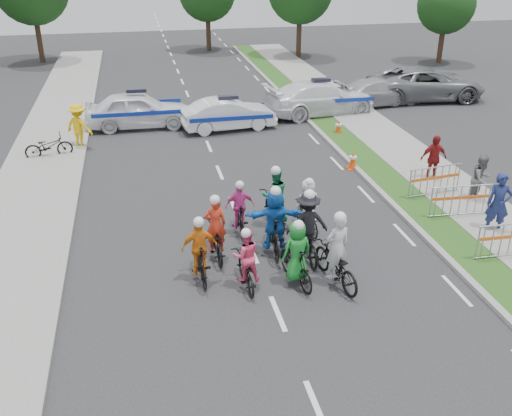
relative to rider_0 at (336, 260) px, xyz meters
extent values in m
plane|color=#28282B|center=(-1.73, -0.98, -0.67)|extent=(90.00, 90.00, 0.00)
cube|color=gray|center=(3.37, 4.02, -0.61)|extent=(0.20, 60.00, 0.12)
cube|color=#1D4817|center=(4.07, 4.02, -0.62)|extent=(1.20, 60.00, 0.11)
cube|color=gray|center=(5.87, 4.02, -0.61)|extent=(2.40, 60.00, 0.13)
cube|color=gray|center=(-8.23, 4.02, -0.61)|extent=(3.00, 60.00, 0.13)
imported|color=black|center=(0.00, 0.01, -0.15)|extent=(1.10, 2.11, 1.06)
imported|color=silver|center=(0.00, -0.04, 0.39)|extent=(0.71, 0.54, 1.76)
sphere|color=white|center=(0.00, -0.09, 1.22)|extent=(0.30, 0.30, 0.30)
imported|color=black|center=(-0.97, 0.21, -0.15)|extent=(0.83, 1.80, 1.05)
imported|color=#198E2D|center=(-0.97, 0.16, 0.29)|extent=(0.85, 0.64, 1.57)
sphere|color=white|center=(-0.97, 0.11, 1.02)|extent=(0.27, 0.27, 0.27)
imported|color=black|center=(-2.23, 0.37, -0.25)|extent=(0.62, 1.65, 0.86)
imported|color=#F64472|center=(-2.23, 0.32, 0.22)|extent=(0.71, 0.56, 1.43)
sphere|color=white|center=(-2.23, 0.27, 0.87)|extent=(0.25, 0.25, 0.25)
imported|color=black|center=(-3.30, 0.90, -0.15)|extent=(0.56, 1.75, 1.04)
imported|color=orange|center=(-3.30, 0.85, 0.29)|extent=(0.93, 0.42, 1.56)
sphere|color=white|center=(-3.30, 0.80, 1.02)|extent=(0.27, 0.27, 0.27)
imported|color=black|center=(-0.33, 1.44, -0.15)|extent=(0.75, 2.03, 1.06)
imported|color=black|center=(-0.33, 1.39, 0.38)|extent=(1.15, 0.68, 1.76)
sphere|color=white|center=(-0.33, 1.34, 1.22)|extent=(0.30, 0.30, 0.30)
imported|color=black|center=(-1.13, 1.89, -0.09)|extent=(0.77, 1.98, 1.16)
imported|color=blue|center=(-1.13, 1.84, 0.38)|extent=(1.66, 0.70, 1.74)
sphere|color=white|center=(-1.13, 1.79, 1.20)|extent=(0.30, 0.30, 0.30)
imported|color=black|center=(-2.75, 1.99, -0.19)|extent=(0.67, 1.85, 0.97)
imported|color=red|center=(-2.75, 1.94, 0.31)|extent=(0.59, 0.40, 1.61)
sphere|color=white|center=(-2.75, 1.89, 1.07)|extent=(0.28, 0.28, 0.28)
imported|color=black|center=(0.09, 2.83, -0.17)|extent=(0.63, 1.72, 1.01)
imported|color=white|center=(0.09, 2.78, 0.26)|extent=(0.78, 0.55, 1.52)
sphere|color=white|center=(0.09, 2.73, 0.96)|extent=(0.26, 0.26, 0.26)
imported|color=black|center=(-0.74, 3.46, -0.17)|extent=(0.77, 1.96, 1.01)
imported|color=#188956|center=(-0.74, 3.41, 0.35)|extent=(0.85, 0.68, 1.69)
sphere|color=white|center=(-0.74, 3.36, 1.15)|extent=(0.29, 0.29, 0.29)
imported|color=black|center=(-1.86, 3.19, -0.19)|extent=(0.48, 1.63, 0.98)
imported|color=#E63FA6|center=(-1.86, 3.14, 0.24)|extent=(0.86, 0.37, 1.46)
sphere|color=white|center=(-1.86, 3.09, 0.91)|extent=(0.25, 0.25, 0.25)
imported|color=white|center=(-4.51, 14.36, 0.14)|extent=(4.81, 2.02, 1.62)
imported|color=white|center=(-0.52, 13.19, 0.03)|extent=(4.38, 1.93, 1.40)
imported|color=white|center=(4.29, 14.66, 0.13)|extent=(5.86, 3.12, 1.62)
imported|color=#A8A8AC|center=(7.84, 15.71, 0.00)|extent=(4.85, 2.58, 1.34)
imported|color=slate|center=(10.68, 16.15, 0.18)|extent=(6.38, 3.40, 1.71)
imported|color=navy|center=(5.54, 1.64, 0.26)|extent=(0.80, 0.68, 1.87)
imported|color=slate|center=(6.25, 3.66, 0.15)|extent=(0.97, 0.87, 1.65)
imported|color=maroon|center=(5.61, 5.68, 0.18)|extent=(1.01, 0.43, 1.71)
imported|color=yellow|center=(-6.95, 11.99, 0.25)|extent=(1.38, 1.24, 1.85)
cube|color=#F24C0C|center=(3.27, 7.38, -0.66)|extent=(0.40, 0.40, 0.03)
cone|color=#F24C0C|center=(3.27, 7.38, -0.32)|extent=(0.36, 0.36, 0.70)
cylinder|color=silver|center=(3.27, 7.38, -0.22)|extent=(0.29, 0.29, 0.08)
cube|color=#F24C0C|center=(4.11, 11.38, -0.66)|extent=(0.40, 0.40, 0.03)
cone|color=#F24C0C|center=(4.11, 11.38, -0.32)|extent=(0.36, 0.36, 0.70)
cylinder|color=silver|center=(4.11, 11.38, -0.22)|extent=(0.29, 0.29, 0.08)
imported|color=black|center=(-8.10, 11.00, -0.20)|extent=(1.90, 0.94, 0.96)
cylinder|color=#382619|center=(7.27, 29.02, 0.95)|extent=(0.36, 0.36, 3.25)
cylinder|color=#382619|center=(16.27, 25.02, 0.70)|extent=(0.36, 0.36, 2.75)
sphere|color=#153E13|center=(16.27, 25.02, 3.18)|extent=(3.85, 3.85, 3.85)
cylinder|color=#382619|center=(-10.73, 31.02, 1.08)|extent=(0.36, 0.36, 3.50)
cylinder|color=#382619|center=(1.27, 33.02, 0.83)|extent=(0.36, 0.36, 3.00)
camera|label=1|loc=(-4.51, -11.60, 7.33)|focal=40.00mm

